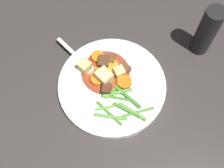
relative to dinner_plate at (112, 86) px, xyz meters
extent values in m
plane|color=#383330|center=(0.00, 0.00, -0.01)|extent=(3.00, 3.00, 0.00)
cylinder|color=white|center=(0.00, 0.00, 0.00)|extent=(0.26, 0.26, 0.02)
cylinder|color=#93381E|center=(0.03, 0.00, 0.01)|extent=(0.12, 0.12, 0.00)
cylinder|color=orange|center=(0.05, 0.01, 0.01)|extent=(0.04, 0.04, 0.01)
cylinder|color=orange|center=(0.02, 0.03, 0.01)|extent=(0.04, 0.04, 0.01)
cylinder|color=orange|center=(0.08, 0.00, 0.01)|extent=(0.03, 0.03, 0.01)
cylinder|color=orange|center=(0.04, -0.02, 0.01)|extent=(0.05, 0.05, 0.01)
cylinder|color=orange|center=(-0.01, -0.03, 0.01)|extent=(0.05, 0.05, 0.01)
cube|color=#EAD68C|center=(0.02, 0.01, 0.03)|extent=(0.04, 0.04, 0.03)
cube|color=#E5CC7A|center=(0.02, -0.03, 0.02)|extent=(0.02, 0.02, 0.02)
cube|color=#E5CC7A|center=(0.07, 0.04, 0.02)|extent=(0.04, 0.03, 0.03)
cube|color=brown|center=(0.06, -0.03, 0.02)|extent=(0.03, 0.03, 0.02)
cube|color=#4C2B19|center=(-0.01, 0.02, 0.02)|extent=(0.03, 0.03, 0.02)
cube|color=brown|center=(0.02, -0.04, 0.02)|extent=(0.03, 0.03, 0.02)
cube|color=#56331E|center=(0.06, -0.01, 0.02)|extent=(0.04, 0.04, 0.02)
cylinder|color=#4C8E33|center=(-0.02, 0.01, 0.01)|extent=(0.04, 0.05, 0.01)
cylinder|color=#66AD42|center=(-0.05, 0.03, 0.01)|extent=(0.02, 0.07, 0.01)
cylinder|color=#66AD42|center=(-0.07, 0.04, 0.01)|extent=(0.05, 0.07, 0.01)
cylinder|color=#4C8E33|center=(-0.09, -0.02, 0.01)|extent=(0.02, 0.08, 0.01)
cylinder|color=#4C8E33|center=(-0.08, 0.00, 0.01)|extent=(0.06, 0.05, 0.01)
cylinder|color=#599E38|center=(-0.03, 0.00, 0.01)|extent=(0.02, 0.07, 0.01)
cylinder|color=#599E38|center=(-0.06, 0.04, 0.01)|extent=(0.08, 0.03, 0.01)
cylinder|color=#66AD42|center=(-0.09, -0.01, 0.01)|extent=(0.07, 0.04, 0.01)
cylinder|color=#4C8E33|center=(-0.04, 0.01, 0.01)|extent=(0.05, 0.06, 0.01)
cylinder|color=#599E38|center=(-0.01, 0.00, 0.01)|extent=(0.03, 0.07, 0.01)
cylinder|color=#4C8E33|center=(-0.05, -0.02, 0.01)|extent=(0.08, 0.04, 0.01)
cube|color=silver|center=(0.12, 0.05, 0.01)|extent=(0.11, 0.04, 0.00)
cube|color=silver|center=(0.06, 0.03, 0.01)|extent=(0.02, 0.03, 0.00)
cylinder|color=silver|center=(0.03, 0.03, 0.01)|extent=(0.04, 0.02, 0.00)
cylinder|color=silver|center=(0.03, 0.03, 0.01)|extent=(0.04, 0.02, 0.00)
cylinder|color=silver|center=(0.03, 0.02, 0.01)|extent=(0.04, 0.02, 0.00)
cylinder|color=silver|center=(0.03, 0.01, 0.01)|extent=(0.04, 0.02, 0.00)
cylinder|color=black|center=(0.00, -0.26, 0.06)|extent=(0.05, 0.05, 0.15)
camera|label=1|loc=(-0.26, 0.13, 0.62)|focal=44.97mm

